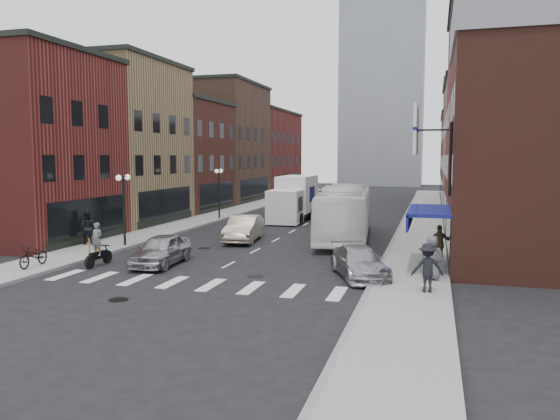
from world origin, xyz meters
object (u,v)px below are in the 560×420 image
Objects in this scene: motorcycle_rider at (98,246)px; ped_right_c at (432,258)px; billboard_sign at (418,132)px; bike_rack at (93,245)px; streetlamp_far at (219,184)px; parked_bicycle at (34,256)px; ped_right_a at (427,268)px; box_truck at (294,199)px; ped_right_b at (440,244)px; ped_left_solo at (87,227)px; sedan_left_near at (161,250)px; curb_car at (359,263)px; sedan_left_far at (244,229)px; transit_bus at (345,212)px; streetlamp_near at (124,196)px.

ped_right_c is at bearing 7.23° from motorcycle_rider.
bike_rack is at bearing 177.17° from billboard_sign.
motorcycle_rider is (1.62, -18.93, -1.95)m from streetlamp_far.
ped_right_a reaches higher than parked_bicycle.
box_truck is (-10.07, 18.73, -4.39)m from billboard_sign.
streetlamp_far is 2.31× the size of ped_right_b.
billboard_sign is 1.93× the size of ped_left_solo.
curb_car is (9.35, -0.08, -0.08)m from sedan_left_near.
ped_right_c is (12.32, -0.35, 0.32)m from sedan_left_near.
ped_right_a is at bearing 147.52° from ped_left_solo.
sedan_left_far is (5.68, -10.02, -2.13)m from streetlamp_far.
motorcycle_rider is at bearing -103.25° from box_truck.
motorcycle_rider is 15.10m from transit_bus.
streetlamp_far is 0.50× the size of box_truck.
box_truck is at bearing 11.79° from streetlamp_far.
ped_left_solo is (-18.19, 3.19, -5.02)m from billboard_sign.
ped_right_b is at bearing -91.46° from ped_right_c.
sedan_left_far is (1.32, 7.90, 0.05)m from sedan_left_near.
transit_bus is at bearing 29.84° from streetlamp_near.
streetlamp_near and streetlamp_far have the same top height.
streetlamp_near is 14.00m from streetlamp_far.
box_truck is at bearing 68.75° from parked_bicycle.
motorcycle_rider reaches higher than curb_car.
parked_bicycle is (-14.37, -2.46, 0.01)m from curb_car.
streetlamp_near is at bearing -112.44° from box_truck.
ped_left_solo reaches higher than curb_car.
motorcycle_rider reaches higher than ped_right_c.
ped_left_solo is (-1.54, 6.16, 0.45)m from parked_bicycle.
ped_right_c is (16.68, -4.27, -1.86)m from streetlamp_near.
ped_right_b is (11.32, -4.46, 0.26)m from sedan_left_far.
ped_right_c is (16.68, -18.27, -1.86)m from streetlamp_far.
ped_left_solo is 1.08× the size of ped_right_b.
sedan_left_near is 8.01m from sedan_left_far.
ped_right_c reaches higher than sedan_left_near.
curb_car is (7.80, -19.24, -1.10)m from box_truck.
billboard_sign is 5.96m from curb_car.
billboard_sign is 17.77m from parked_bicycle.
sedan_left_far is at bearing -92.41° from box_truck.
ped_right_b is (12.64, 3.44, 0.31)m from sedan_left_near.
streetlamp_far reaches higher than transit_bus.
transit_bus reaches higher than motorcycle_rider.
streetlamp_far is at bearing -44.30° from ped_right_c.
sedan_left_near is at bearing 22.50° from parked_bicycle.
curb_car is 2.46× the size of ped_right_c.
motorcycle_rider is at bearing -18.65° from ped_right_a.
streetlamp_far is 2.27× the size of ped_right_a.
sedan_left_near is 2.23× the size of parked_bicycle.
billboard_sign is 2.05× the size of ped_right_c.
sedan_left_far is at bearing -60.45° from streetlamp_far.
billboard_sign reaches higher than transit_bus.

